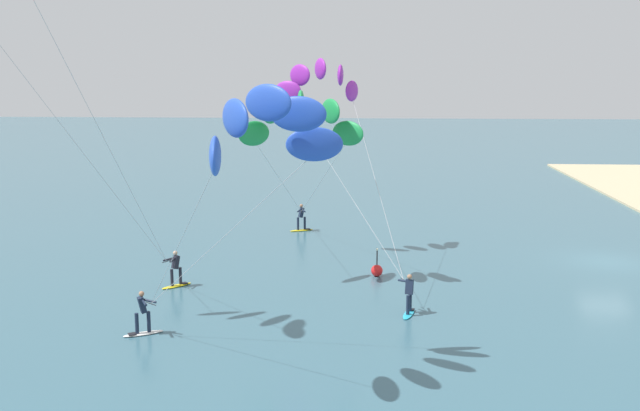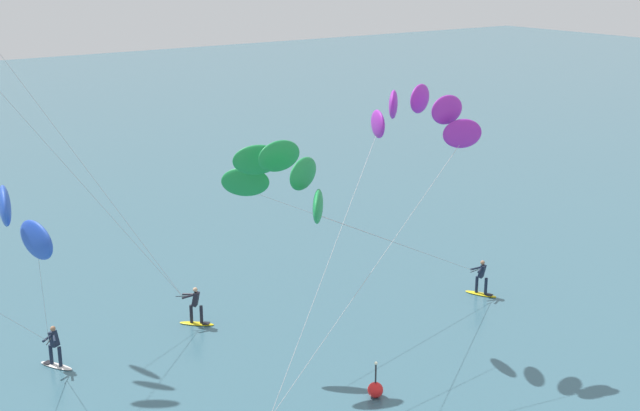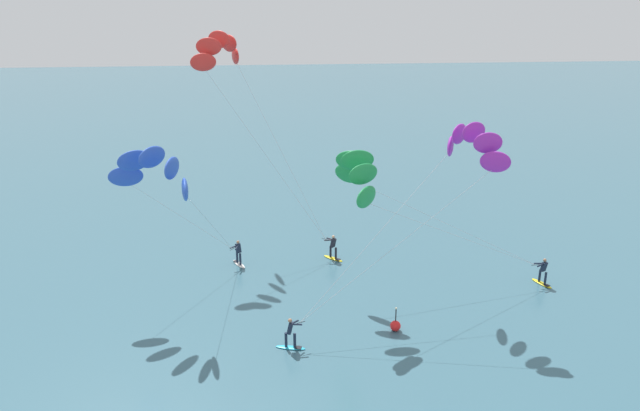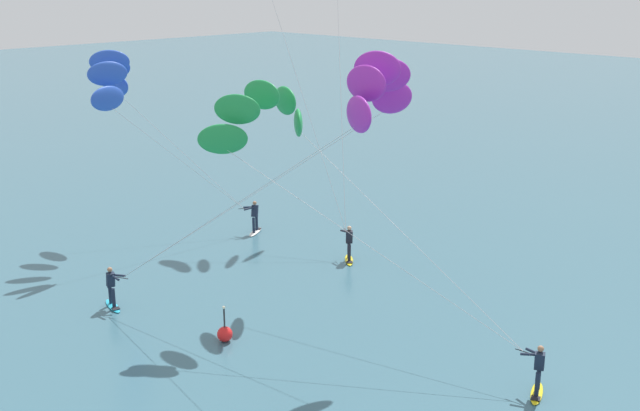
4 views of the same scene
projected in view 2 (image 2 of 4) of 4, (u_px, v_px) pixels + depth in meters
name	position (u px, v px, depth m)	size (l,w,h in m)	color
kitesurfer_nearshore	(290.00, 181.00, 30.12)	(13.03, 5.63, 8.87)	yellow
kitesurfer_mid_water	(413.00, 127.00, 31.95)	(12.10, 6.97, 10.36)	#23ADD1
marker_buoy	(375.00, 389.00, 30.05)	(0.56, 0.56, 1.38)	red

